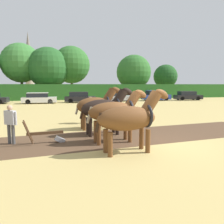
# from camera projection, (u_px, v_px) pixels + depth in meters

# --- Properties ---
(ground_plane) EXTENTS (240.00, 240.00, 0.00)m
(ground_plane) POSITION_uv_depth(u_px,v_px,m) (155.00, 144.00, 9.31)
(ground_plane) COLOR tan
(plowed_furrow_strip) EXTENTS (25.25, 5.28, 0.01)m
(plowed_furrow_strip) POSITION_uv_depth(u_px,v_px,m) (21.00, 145.00, 9.04)
(plowed_furrow_strip) COLOR brown
(plowed_furrow_strip) RESTS_ON ground
(hedgerow) EXTENTS (76.69, 1.45, 2.57)m
(hedgerow) POSITION_uv_depth(u_px,v_px,m) (78.00, 92.00, 36.73)
(hedgerow) COLOR #286023
(hedgerow) RESTS_ON ground
(tree_center_left) EXTENTS (6.85, 6.85, 9.68)m
(tree_center_left) POSITION_uv_depth(u_px,v_px,m) (21.00, 63.00, 38.18)
(tree_center_left) COLOR #423323
(tree_center_left) RESTS_ON ground
(tree_center) EXTENTS (7.23, 7.23, 9.01)m
(tree_center) POSITION_uv_depth(u_px,v_px,m) (48.00, 68.00, 38.36)
(tree_center) COLOR #423323
(tree_center) RESTS_ON ground
(tree_center_right) EXTENTS (6.86, 6.86, 9.57)m
(tree_center_right) POSITION_uv_depth(u_px,v_px,m) (71.00, 65.00, 40.51)
(tree_center_right) COLOR #4C3823
(tree_center_right) RESTS_ON ground
(tree_right) EXTENTS (6.82, 6.82, 8.35)m
(tree_right) POSITION_uv_depth(u_px,v_px,m) (134.00, 72.00, 43.30)
(tree_right) COLOR brown
(tree_right) RESTS_ON ground
(tree_far_right) EXTENTS (5.02, 5.02, 6.74)m
(tree_far_right) POSITION_uv_depth(u_px,v_px,m) (165.00, 76.00, 46.40)
(tree_far_right) COLOR #4C3823
(tree_far_right) RESTS_ON ground
(church_spire) EXTENTS (3.14, 3.14, 20.39)m
(church_spire) POSITION_uv_depth(u_px,v_px,m) (29.00, 61.00, 75.11)
(church_spire) COLOR gray
(church_spire) RESTS_ON ground
(draft_horse_lead_left) EXTENTS (2.99, 1.10, 2.41)m
(draft_horse_lead_left) POSITION_uv_depth(u_px,v_px,m) (130.00, 118.00, 7.97)
(draft_horse_lead_left) COLOR brown
(draft_horse_lead_left) RESTS_ON ground
(draft_horse_lead_right) EXTENTS (2.83, 1.06, 2.36)m
(draft_horse_lead_right) POSITION_uv_depth(u_px,v_px,m) (115.00, 112.00, 9.42)
(draft_horse_lead_right) COLOR brown
(draft_horse_lead_right) RESTS_ON ground
(draft_horse_trail_left) EXTENTS (2.85, 1.14, 2.42)m
(draft_horse_trail_left) POSITION_uv_depth(u_px,v_px,m) (105.00, 108.00, 10.87)
(draft_horse_trail_left) COLOR black
(draft_horse_trail_left) RESTS_ON ground
(draft_horse_trail_right) EXTENTS (2.78, 1.16, 2.44)m
(draft_horse_trail_right) POSITION_uv_depth(u_px,v_px,m) (97.00, 105.00, 12.32)
(draft_horse_trail_right) COLOR brown
(draft_horse_trail_right) RESTS_ON ground
(plow) EXTENTS (1.75, 0.49, 1.13)m
(plow) POSITION_uv_depth(u_px,v_px,m) (49.00, 136.00, 9.37)
(plow) COLOR #4C331E
(plow) RESTS_ON ground
(farmer_at_plow) EXTENTS (0.56, 0.45, 1.66)m
(farmer_at_plow) POSITION_uv_depth(u_px,v_px,m) (11.00, 121.00, 9.14)
(farmer_at_plow) COLOR #4C4C4C
(farmer_at_plow) RESTS_ON ground
(farmer_beside_team) EXTENTS (0.43, 0.65, 1.71)m
(farmer_beside_team) POSITION_uv_depth(u_px,v_px,m) (91.00, 108.00, 14.16)
(farmer_beside_team) COLOR #38332D
(farmer_beside_team) RESTS_ON ground
(parked_car_center) EXTENTS (4.50, 1.93, 1.44)m
(parked_car_center) POSITION_uv_depth(u_px,v_px,m) (39.00, 98.00, 29.11)
(parked_car_center) COLOR silver
(parked_car_center) RESTS_ON ground
(parked_car_center_right) EXTENTS (4.48, 2.35, 1.50)m
(parked_car_center_right) POSITION_uv_depth(u_px,v_px,m) (80.00, 97.00, 30.64)
(parked_car_center_right) COLOR black
(parked_car_center_right) RESTS_ON ground
(parked_car_right) EXTENTS (3.94, 1.88, 1.46)m
(parked_car_right) POSITION_uv_depth(u_px,v_px,m) (118.00, 97.00, 32.89)
(parked_car_right) COLOR #A8A8B2
(parked_car_right) RESTS_ON ground
(parked_car_far_right) EXTENTS (4.49, 2.00, 1.61)m
(parked_car_far_right) POSITION_uv_depth(u_px,v_px,m) (156.00, 96.00, 34.45)
(parked_car_far_right) COLOR navy
(parked_car_far_right) RESTS_ON ground
(parked_car_end_right) EXTENTS (4.49, 2.24, 1.44)m
(parked_car_end_right) POSITION_uv_depth(u_px,v_px,m) (188.00, 96.00, 35.28)
(parked_car_end_right) COLOR black
(parked_car_end_right) RESTS_ON ground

